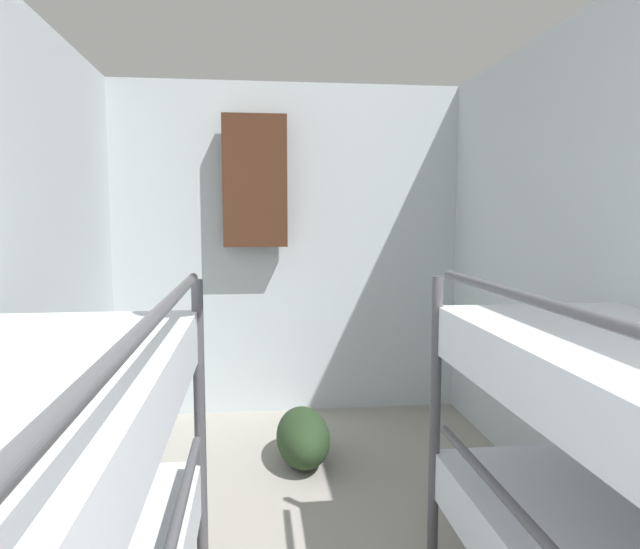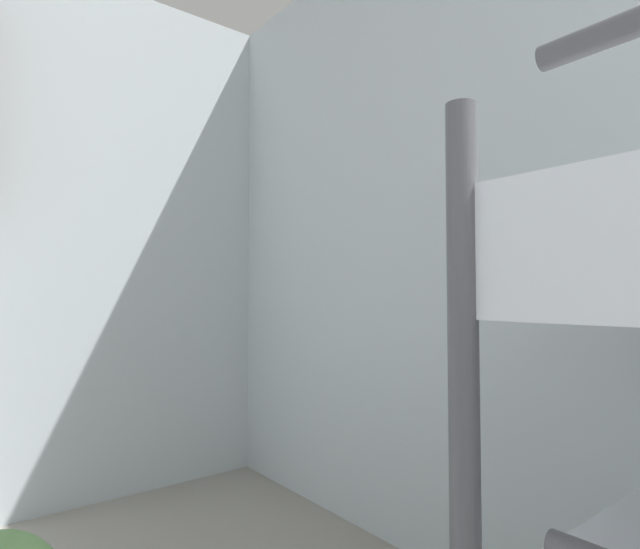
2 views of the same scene
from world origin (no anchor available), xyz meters
The scene contains 0 objects.
Camera 2 is at (-0.14, 2.02, 0.93)m, focal length 28.00 mm.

